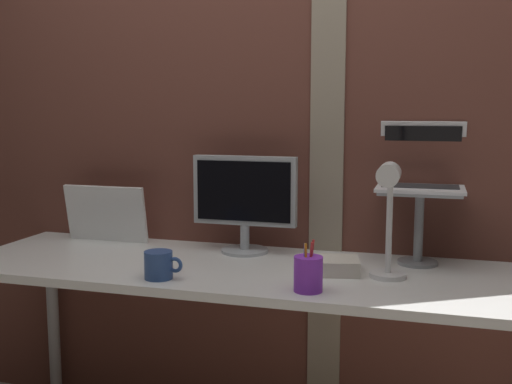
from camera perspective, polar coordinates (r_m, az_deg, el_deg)
brick_wall_back at (r=2.44m, az=1.95°, el=6.04°), size 3.06×0.16×2.44m
desk at (r=2.16m, az=-0.76°, el=-8.84°), size 2.10×0.65×0.75m
monitor at (r=2.31m, az=-1.08°, el=-0.47°), size 0.40×0.18×0.37m
laptop_stand at (r=2.21m, az=15.05°, el=-2.10°), size 0.28×0.22×0.26m
laptop at (r=2.26m, az=15.24°, el=2.07°), size 0.30×0.28×0.24m
whiteboard_panel at (r=2.59m, az=-13.90°, el=-2.00°), size 0.36×0.05×0.23m
desk_lamp at (r=1.95m, az=12.32°, el=-1.48°), size 0.12×0.20×0.38m
pen_cup at (r=1.85m, az=4.92°, el=-7.63°), size 0.09×0.09×0.16m
coffee_mug at (r=2.01m, az=-9.07°, el=-6.77°), size 0.13×0.09×0.09m
paper_clutter_stack at (r=2.07m, az=6.83°, el=-6.85°), size 0.22×0.18×0.05m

